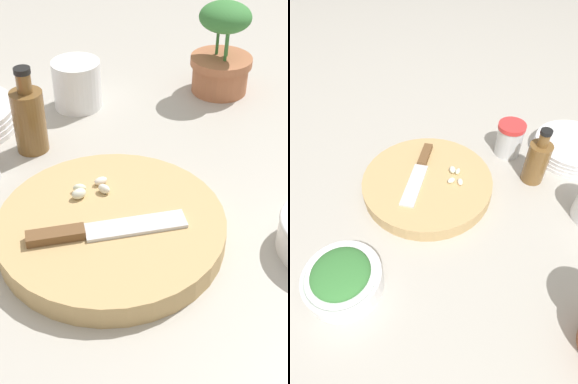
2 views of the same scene
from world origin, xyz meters
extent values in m
plane|color=#B2ADA3|center=(0.00, 0.00, 0.00)|extent=(5.00, 5.00, 0.00)
cylinder|color=tan|center=(0.08, -0.07, 0.02)|extent=(0.32, 0.32, 0.04)
cube|color=brown|center=(0.07, -0.15, 0.04)|extent=(0.05, 0.08, 0.01)
cube|color=silver|center=(0.11, -0.05, 0.04)|extent=(0.08, 0.14, 0.01)
ellipsoid|color=white|center=(0.02, -0.05, 0.04)|extent=(0.02, 0.02, 0.01)
ellipsoid|color=#F2E0CD|center=(0.00, -0.04, 0.04)|extent=(0.01, 0.02, 0.01)
ellipsoid|color=#E8EBCA|center=(0.00, -0.08, 0.04)|extent=(0.02, 0.02, 0.01)
ellipsoid|color=silver|center=(0.01, -0.09, 0.04)|extent=(0.02, 0.02, 0.01)
cylinder|color=white|center=(0.26, 0.17, 0.02)|extent=(0.15, 0.15, 0.05)
torus|color=white|center=(0.26, 0.17, 0.05)|extent=(0.15, 0.15, 0.01)
ellipsoid|color=#387A38|center=(0.26, 0.17, 0.05)|extent=(0.11, 0.11, 0.03)
cylinder|color=silver|center=(-0.16, -0.18, 0.04)|extent=(0.07, 0.07, 0.08)
cylinder|color=red|center=(-0.16, -0.18, 0.09)|extent=(0.07, 0.07, 0.01)
cylinder|color=white|center=(-0.34, -0.16, 0.01)|extent=(0.22, 0.22, 0.01)
cylinder|color=white|center=(-0.34, -0.16, 0.01)|extent=(0.21, 0.21, 0.01)
cylinder|color=white|center=(-0.34, -0.16, 0.03)|extent=(0.21, 0.21, 0.01)
cylinder|color=white|center=(-0.34, -0.16, 0.04)|extent=(0.21, 0.21, 0.01)
cylinder|color=brown|center=(-0.19, -0.08, 0.05)|extent=(0.06, 0.06, 0.11)
cylinder|color=brown|center=(-0.19, -0.08, 0.13)|extent=(0.02, 0.02, 0.03)
cylinder|color=black|center=(-0.19, -0.08, 0.15)|extent=(0.03, 0.03, 0.01)
camera|label=1|loc=(0.57, -0.32, 0.52)|focal=50.00mm
camera|label=2|loc=(0.12, 0.44, 0.55)|focal=28.00mm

